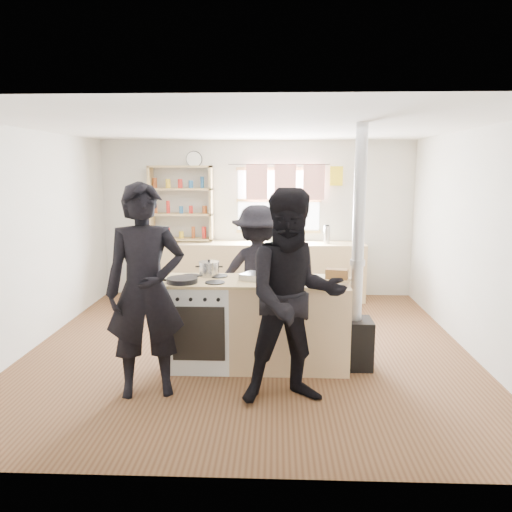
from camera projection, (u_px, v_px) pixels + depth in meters
name	position (u px, v px, depth m)	size (l,w,h in m)	color
ground	(249.00, 347.00, 5.83)	(5.00, 5.00, 0.01)	brown
back_counter	(256.00, 271.00, 7.93)	(3.40, 0.55, 0.90)	tan
shelving_unit	(181.00, 203.00, 7.91)	(1.00, 0.28, 1.20)	tan
thermos	(327.00, 235.00, 7.79)	(0.10, 0.10, 0.27)	silver
cooking_island	(260.00, 323.00, 5.20)	(1.97, 0.64, 0.93)	white
skillet_greens	(182.00, 280.00, 4.99)	(0.31, 0.31, 0.05)	black
roast_tray	(258.00, 276.00, 5.11)	(0.40, 0.37, 0.07)	silver
stockpot_stove	(209.00, 269.00, 5.29)	(0.22, 0.22, 0.18)	#BBBBBD
stockpot_counter	(291.00, 270.00, 5.16)	(0.28, 0.28, 0.21)	silver
bread_board	(337.00, 276.00, 5.08)	(0.32, 0.27, 0.12)	tan
flue_heater	(356.00, 307.00, 5.14)	(0.35, 0.35, 2.50)	black
person_near_left	(146.00, 291.00, 4.49)	(0.71, 0.47, 1.95)	black
person_near_right	(294.00, 298.00, 4.33)	(0.92, 0.72, 1.90)	black
person_far	(258.00, 273.00, 5.97)	(1.06, 0.61, 1.64)	black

